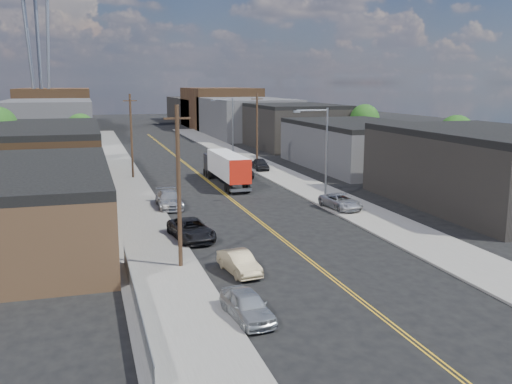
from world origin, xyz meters
TOP-DOWN VIEW (x-y plane):
  - ground at (0.00, 60.00)m, footprint 260.00×260.00m
  - centerline at (0.00, 45.00)m, footprint 0.32×120.00m
  - sidewalk_left at (-9.50, 45.00)m, footprint 5.00×140.00m
  - sidewalk_right at (9.50, 45.00)m, footprint 5.00×140.00m
  - warehouse_tan at (-18.00, 18.00)m, footprint 12.00×22.00m
  - warehouse_brown at (-18.00, 44.00)m, footprint 12.00×26.00m
  - industrial_right_a at (21.99, 20.00)m, footprint 14.00×22.00m
  - industrial_right_b at (22.00, 46.00)m, footprint 14.00×24.00m
  - industrial_right_c at (22.00, 72.00)m, footprint 14.00×22.00m
  - skyline_left_a at (-20.00, 95.00)m, footprint 16.00×30.00m
  - skyline_right_a at (20.00, 95.00)m, footprint 16.00×30.00m
  - skyline_left_b at (-20.00, 120.00)m, footprint 16.00×26.00m
  - skyline_right_b at (20.00, 120.00)m, footprint 16.00×26.00m
  - skyline_left_c at (-20.00, 140.00)m, footprint 16.00×40.00m
  - skyline_right_c at (20.00, 140.00)m, footprint 16.00×40.00m
  - streetlight_near at (7.60, 25.00)m, footprint 3.39×0.25m
  - streetlight_far at (7.60, 60.00)m, footprint 3.39×0.25m
  - utility_pole_left_near at (-8.20, 10.00)m, footprint 1.60×0.26m
  - utility_pole_left_far at (-8.20, 45.00)m, footprint 1.60×0.26m
  - utility_pole_right at (8.20, 48.00)m, footprint 1.60×0.26m
  - chainlink_fence at (-11.50, 3.50)m, footprint 0.05×16.00m
  - tree_left_far at (-13.94, 62.00)m, footprint 4.35×4.20m
  - tree_right_near at (30.06, 36.00)m, footprint 4.60×4.48m
  - tree_right_far at (30.06, 60.00)m, footprint 4.85×4.76m
  - semi_truck at (1.50, 38.30)m, footprint 2.35×13.71m
  - car_left_a at (-6.40, 1.31)m, footprint 2.13×4.35m
  - car_left_b at (-5.00, 8.00)m, footprint 1.95×4.20m
  - car_left_c at (-6.40, 16.22)m, footprint 3.13×5.66m
  - car_left_d at (-6.40, 27.46)m, footprint 2.27×5.37m
  - car_right_lot_a at (8.20, 22.01)m, footprint 2.82×5.06m
  - car_right_lot_c at (8.20, 46.47)m, footprint 2.08×4.42m
  - car_ahead_truck at (4.20, 42.00)m, footprint 2.72×5.41m

SIDE VIEW (x-z plane):
  - ground at x=0.00m, z-range 0.00..0.00m
  - centerline at x=0.00m, z-range 0.00..0.01m
  - sidewalk_left at x=-9.50m, z-range 0.00..0.15m
  - sidewalk_right at x=9.50m, z-range 0.00..0.15m
  - chainlink_fence at x=-11.50m, z-range 0.04..1.27m
  - car_left_b at x=-5.00m, z-range 0.00..1.33m
  - car_left_a at x=-6.40m, z-range 0.00..1.43m
  - car_ahead_truck at x=4.20m, z-range 0.00..1.47m
  - car_left_c at x=-6.40m, z-range 0.00..1.50m
  - car_left_d at x=-6.40m, z-range 0.00..1.55m
  - car_right_lot_a at x=8.20m, z-range 0.15..1.49m
  - car_right_lot_c at x=8.20m, z-range 0.15..1.61m
  - semi_truck at x=1.50m, z-range 0.25..3.83m
  - warehouse_tan at x=-18.00m, z-range 0.00..5.60m
  - industrial_right_b at x=22.00m, z-range 0.00..6.10m
  - warehouse_brown at x=-18.00m, z-range 0.00..6.60m
  - skyline_left_c at x=-20.00m, z-range 0.00..7.00m
  - skyline_right_c at x=20.00m, z-range 0.00..7.00m
  - industrial_right_a at x=21.99m, z-range 0.00..7.10m
  - industrial_right_c at x=22.00m, z-range 0.00..7.60m
  - skyline_left_a at x=-20.00m, z-range 0.00..8.00m
  - skyline_right_a at x=20.00m, z-range 0.00..8.00m
  - tree_left_far at x=-13.94m, z-range 1.08..8.05m
  - tree_right_near at x=30.06m, z-range 1.15..8.59m
  - skyline_left_b at x=-20.00m, z-range 0.00..10.00m
  - skyline_right_b at x=20.00m, z-range 0.00..10.00m
  - utility_pole_left_near at x=-8.20m, z-range 0.14..10.14m
  - utility_pole_left_far at x=-8.20m, z-range 0.14..10.14m
  - utility_pole_right at x=8.20m, z-range 0.14..10.14m
  - tree_right_far at x=30.06m, z-range 1.22..9.13m
  - streetlight_near at x=7.60m, z-range 0.83..9.83m
  - streetlight_far at x=7.60m, z-range 0.83..9.83m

